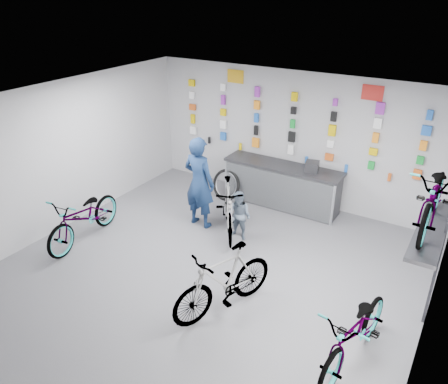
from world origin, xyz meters
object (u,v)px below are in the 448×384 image
Objects in this scene: counter at (282,186)px; customer at (239,216)px; clerk at (199,183)px; bike_right at (356,333)px; bike_left at (84,217)px; bike_service at (228,208)px; bike_center at (224,281)px.

customer reaches higher than counter.
clerk is at bearing -123.10° from counter.
customer reaches higher than bike_right.
counter is at bearing 135.05° from bike_right.
bike_left is at bearing -175.04° from bike_right.
clerk is at bearing 39.96° from bike_left.
customer is at bearing -54.86° from bike_service.
clerk is (-3.88, 2.02, 0.47)m from bike_right.
bike_center is 2.04m from bike_right.
bike_center is at bearing -12.84° from bike_left.
customer is (-2.88, 1.94, 0.01)m from bike_right.
bike_service is (2.25, 1.76, 0.03)m from bike_left.
bike_service reaches higher than bike_left.
bike_right is 3.82m from bike_service.
bike_left is at bearing -163.88° from bike_center.
counter is 1.69m from bike_service.
clerk is (-1.10, -1.68, 0.49)m from counter.
counter is 1.76m from customer.
bike_service is 1.79× the size of customer.
bike_right is 1.87× the size of customer.
bike_left is 1.09× the size of bike_service.
clerk reaches higher than bike_right.
counter is 2.64× the size of customer.
bike_center is at bearing -94.92° from bike_service.
bike_center is (0.74, -3.72, 0.07)m from counter.
clerk reaches higher than bike_center.
customer is at bearing -93.45° from counter.
bike_left is (-2.68, -3.40, 0.03)m from counter.
counter is 1.48× the size of bike_service.
customer is at bearing 25.13° from bike_left.
bike_right is (2.78, -3.70, 0.02)m from counter.
bike_right is at bearing -53.13° from counter.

